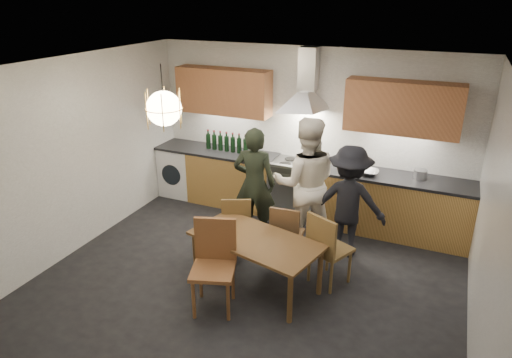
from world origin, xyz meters
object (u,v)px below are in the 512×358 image
at_px(wine_bottles, 227,142).
at_px(mixing_bowl, 369,172).
at_px(chair_front, 214,258).
at_px(person_right, 348,202).
at_px(stock_pot, 420,174).
at_px(person_mid, 305,183).
at_px(dining_table, 256,244).
at_px(person_left, 254,184).
at_px(chair_back_left, 237,221).

bearing_deg(wine_bottles, mixing_bowl, -2.83).
distance_m(chair_front, wine_bottles, 2.81).
distance_m(person_right, wine_bottles, 2.41).
height_order(person_right, stock_pot, person_right).
bearing_deg(person_mid, mixing_bowl, -156.75).
bearing_deg(chair_front, person_right, 38.07).
distance_m(dining_table, chair_front, 0.57).
xyz_separation_m(mixing_bowl, stock_pot, (0.69, 0.13, 0.03)).
bearing_deg(person_left, chair_front, 86.80).
xyz_separation_m(chair_back_left, person_right, (1.35, 0.59, 0.28)).
distance_m(dining_table, chair_back_left, 0.79).
height_order(chair_front, mixing_bowl, chair_front).
bearing_deg(dining_table, chair_front, -106.02).
relative_size(person_left, wine_bottles, 2.17).
bearing_deg(mixing_bowl, wine_bottles, 177.17).
bearing_deg(person_left, chair_back_left, 76.92).
bearing_deg(person_mid, dining_table, 58.46).
bearing_deg(stock_pot, wine_bottles, -179.64).
bearing_deg(chair_front, chair_back_left, 84.47).
xyz_separation_m(person_right, mixing_bowl, (0.11, 0.76, 0.16)).
xyz_separation_m(chair_back_left, person_left, (0.02, 0.55, 0.33)).
bearing_deg(wine_bottles, person_mid, -27.21).
bearing_deg(wine_bottles, dining_table, -55.24).
bearing_deg(chair_back_left, mixing_bowl, -161.59).
xyz_separation_m(dining_table, person_right, (0.81, 1.17, 0.20)).
distance_m(dining_table, stock_pot, 2.64).
bearing_deg(person_right, wine_bottles, -27.97).
bearing_deg(dining_table, person_left, 128.39).
height_order(mixing_bowl, stock_pot, stock_pot).
relative_size(person_mid, person_right, 1.19).
distance_m(mixing_bowl, stock_pot, 0.70).
distance_m(chair_back_left, mixing_bowl, 2.03).
relative_size(chair_front, stock_pot, 5.83).
relative_size(person_mid, wine_bottles, 2.43).
bearing_deg(mixing_bowl, chair_front, -116.54).
bearing_deg(mixing_bowl, stock_pot, 11.08).
height_order(dining_table, person_right, person_right).
bearing_deg(mixing_bowl, dining_table, -115.66).
bearing_deg(chair_front, person_mid, 55.42).
bearing_deg(chair_back_left, chair_front, 78.55).
relative_size(chair_back_left, wine_bottles, 1.12).
bearing_deg(person_mid, person_left, -15.37).
bearing_deg(dining_table, person_mid, 94.06).
relative_size(person_mid, stock_pot, 10.37).
xyz_separation_m(person_mid, mixing_bowl, (0.72, 0.72, 0.01)).
relative_size(person_left, mixing_bowl, 5.91).
xyz_separation_m(person_right, stock_pot, (0.80, 0.89, 0.19)).
relative_size(dining_table, person_mid, 0.91).
bearing_deg(person_left, person_right, 170.64).
height_order(person_left, person_mid, person_mid).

